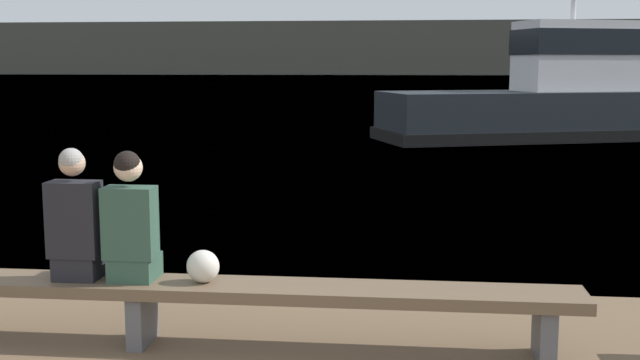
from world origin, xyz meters
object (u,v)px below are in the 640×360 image
Objects in this scene: person_right at (131,223)px; shopping_bag at (203,266)px; tugboat_red at (569,102)px; bench_main at (141,292)px; person_left at (76,222)px.

person_right is 4.00× the size of shopping_bag.
tugboat_red is (6.05, 17.71, 0.42)m from shopping_bag.
person_right is at bearing -178.41° from bench_main.
tugboat_red reaches higher than person_right.
person_left is at bearing -179.87° from bench_main.
shopping_bag is at bearing 0.86° from bench_main.
person_left is 0.09× the size of tugboat_red.
person_right is at bearing -0.08° from person_left.
shopping_bag is (0.48, 0.01, 0.21)m from bench_main.
shopping_bag reaches higher than bench_main.
tugboat_red is (6.59, 17.72, 0.10)m from person_right.
bench_main is 0.72m from person_left.
tugboat_red is at bearing 69.77° from bench_main.
person_left is (-0.49, -0.00, 0.53)m from bench_main.
tugboat_red is (7.02, 17.72, 0.11)m from person_left.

